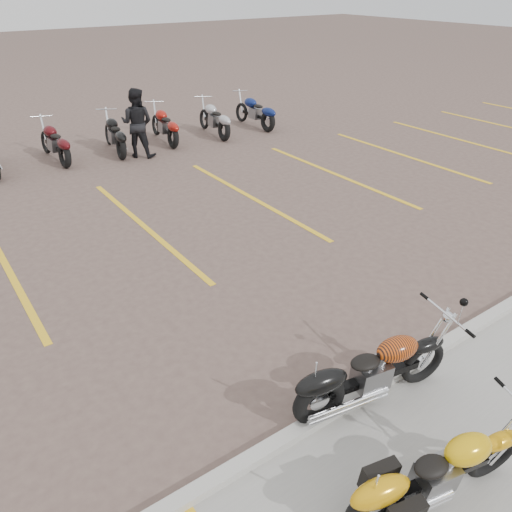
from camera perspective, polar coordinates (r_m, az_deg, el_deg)
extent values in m
plane|color=brown|center=(7.55, 0.02, -7.57)|extent=(100.00, 100.00, 0.00)
cube|color=#ADAAA3|center=(6.39, 10.87, -15.84)|extent=(60.00, 0.18, 0.12)
torus|color=black|center=(5.94, 24.99, -19.93)|extent=(0.60, 0.22, 0.59)
torus|color=black|center=(5.23, 13.12, -26.03)|extent=(0.64, 0.28, 0.63)
cube|color=black|center=(5.51, 19.66, -22.54)|extent=(1.18, 0.35, 0.09)
cube|color=slate|center=(5.45, 19.38, -22.38)|extent=(0.43, 0.35, 0.31)
ellipsoid|color=#DEA70B|center=(5.41, 22.41, -19.21)|extent=(0.58, 0.39, 0.27)
ellipsoid|color=black|center=(5.21, 18.78, -21.29)|extent=(0.40, 0.30, 0.11)
torus|color=black|center=(6.71, 18.35, -11.53)|extent=(0.64, 0.22, 0.63)
torus|color=black|center=(5.96, 7.11, -16.13)|extent=(0.69, 0.28, 0.67)
cube|color=black|center=(6.26, 13.18, -13.37)|extent=(1.26, 0.34, 0.10)
cube|color=slate|center=(6.20, 12.87, -13.12)|extent=(0.45, 0.36, 0.33)
ellipsoid|color=black|center=(6.18, 15.58, -10.13)|extent=(0.61, 0.40, 0.29)
ellipsoid|color=black|center=(5.97, 12.15, -11.73)|extent=(0.42, 0.31, 0.12)
imported|color=black|center=(14.78, -13.43, 14.56)|extent=(1.16, 1.16, 1.90)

